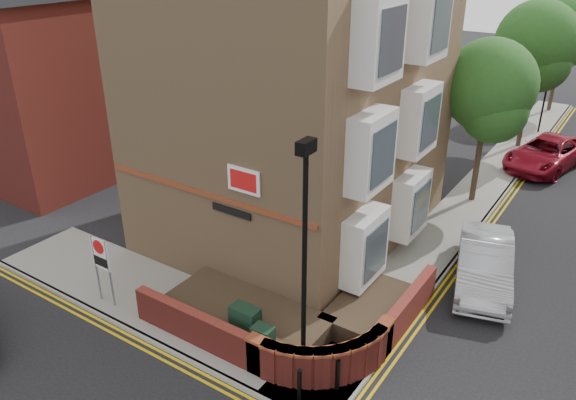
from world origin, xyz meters
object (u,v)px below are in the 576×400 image
Objects in this scene: lamppost at (304,266)px; utility_cabinet_large at (246,326)px; zone_sign at (101,259)px; silver_car_near at (484,263)px.

lamppost reaches higher than utility_cabinet_large.
utility_cabinet_large is at bearing 9.69° from zone_sign.
lamppost is at bearing -126.31° from silver_car_near.
lamppost reaches higher than zone_sign.
lamppost is 5.25× the size of utility_cabinet_large.
utility_cabinet_large is 0.26× the size of silver_car_near.
utility_cabinet_large is at bearing 176.99° from lamppost.
lamppost is 7.71m from silver_car_near.
zone_sign is 0.47× the size of silver_car_near.
zone_sign reaches higher than utility_cabinet_large.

